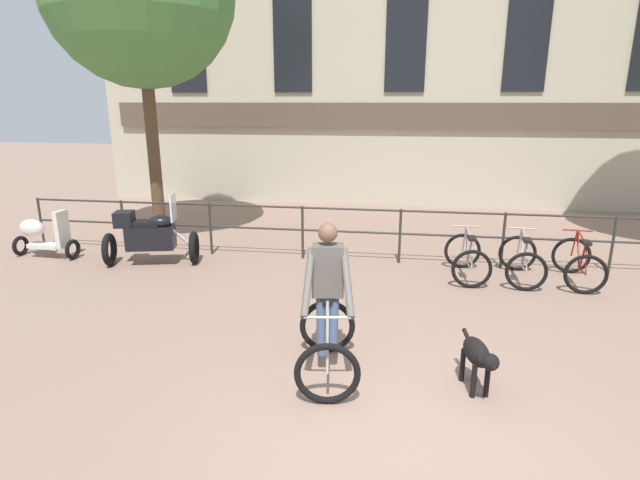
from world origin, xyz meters
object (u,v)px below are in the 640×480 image
cyclist_with_bike (327,308)px  parked_motorcycle (150,236)px  parked_bicycle_mid_left (522,260)px  parked_bicycle_mid_right (578,263)px  parked_bicycle_near_lamp (467,258)px  parked_scooter (43,235)px  dog (478,356)px

cyclist_with_bike → parked_motorcycle: (-3.82, 3.31, -0.20)m
parked_bicycle_mid_left → parked_bicycle_mid_right: 0.91m
parked_bicycle_near_lamp → parked_motorcycle: bearing=-0.0°
parked_motorcycle → parked_scooter: (-2.31, 0.10, -0.10)m
parked_bicycle_mid_left → parked_bicycle_mid_right: same height
cyclist_with_bike → parked_scooter: 7.02m
parked_bicycle_mid_right → parked_motorcycle: bearing=6.7°
parked_bicycle_mid_left → parked_bicycle_mid_right: bearing=-175.2°
parked_bicycle_mid_right → parked_scooter: parked_scooter is taller
dog → parked_scooter: (-7.76, 3.62, 0.04)m
parked_bicycle_mid_left → parked_bicycle_mid_right: (0.91, 0.00, 0.00)m
parked_motorcycle → parked_bicycle_mid_right: (7.63, 0.14, -0.20)m
parked_motorcycle → parked_bicycle_mid_right: size_ratio=1.52×
parked_motorcycle → parked_bicycle_mid_left: (6.71, 0.14, -0.20)m
parked_bicycle_mid_left → parked_motorcycle: bearing=6.0°
cyclist_with_bike → parked_bicycle_near_lamp: size_ratio=1.51×
dog → parked_bicycle_mid_right: (2.17, 3.66, -0.06)m
parked_scooter → parked_bicycle_mid_right: bearing=-85.9°
dog → parked_bicycle_near_lamp: size_ratio=0.76×
cyclist_with_bike → parked_motorcycle: size_ratio=0.95×
parked_motorcycle → dog: bearing=-136.3°
parked_scooter → dog: bearing=-111.2°
parked_motorcycle → parked_bicycle_near_lamp: (5.80, 0.14, -0.20)m
parked_bicycle_near_lamp → parked_bicycle_mid_right: (1.82, 0.00, 0.00)m
parked_bicycle_mid_right → parked_bicycle_near_lamp: bearing=5.7°
cyclist_with_bike → parked_bicycle_mid_left: bearing=42.1°
parked_scooter → parked_bicycle_near_lamp: bearing=-85.9°
parked_bicycle_near_lamp → cyclist_with_bike: bearing=58.7°
parked_bicycle_mid_right → parked_bicycle_mid_left: bearing=5.7°
cyclist_with_bike → parked_bicycle_mid_left: cyclist_with_bike is taller
dog → parked_bicycle_mid_right: parked_bicycle_mid_right is taller
parked_bicycle_near_lamp → parked_bicycle_mid_left: (0.91, 0.00, 0.00)m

